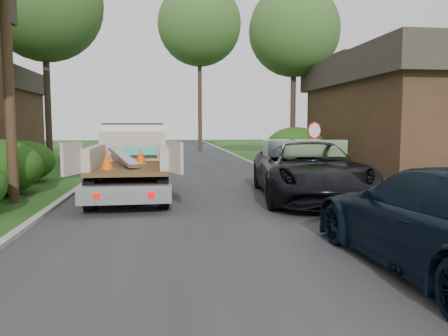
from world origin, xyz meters
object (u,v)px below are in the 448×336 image
tree_center_far (199,24)px  black_pickup (309,170)px  stop_sign (314,138)px  house_right (421,110)px  tree_left_far (44,3)px  flatbed_truck (133,155)px  tree_right_far (294,31)px  utility_pole (6,26)px

tree_center_far → black_pickup: tree_center_far is taller
stop_sign → house_right: house_right is taller
tree_left_far → flatbed_truck: bearing=-62.8°
tree_right_far → tree_left_far: bearing=-168.7°
tree_right_far → black_pickup: bearing=-104.5°
black_pickup → stop_sign: bearing=75.9°
tree_left_far → flatbed_truck: (5.41, -10.53, -7.68)m
stop_sign → utility_pole: bearing=-159.4°
stop_sign → black_pickup: 4.89m
house_right → tree_left_far: bearing=171.7°
house_right → tree_right_far: bearing=132.5°
utility_pole → black_pickup: bearing=-3.1°
tree_center_far → stop_sign: bearing=-81.3°
house_right → utility_pole: bearing=-154.0°
house_right → tree_center_far: tree_center_far is taller
house_right → black_pickup: house_right is taller
stop_sign → black_pickup: (-1.72, -4.50, -0.87)m
utility_pole → flatbed_truck: 5.36m
stop_sign → house_right: (7.80, 5.00, 1.38)m
stop_sign → utility_pole: size_ratio=0.25×
tree_left_far → tree_right_far: tree_left_far is taller
tree_right_far → black_pickup: size_ratio=1.75×
tree_left_far → black_pickup: (10.98, -12.50, -8.07)m
tree_center_far → black_pickup: 27.46m
tree_left_far → stop_sign: bearing=-32.2°
tree_right_far → black_pickup: (-4.02, -15.50, -7.57)m
tree_left_far → black_pickup: bearing=-48.7°
tree_right_far → utility_pole: bearing=-130.8°
tree_right_far → tree_center_far: size_ratio=0.79×
tree_center_far → utility_pole: bearing=-106.6°
tree_left_far → flatbed_truck: 14.11m
stop_sign → tree_left_far: 16.65m
tree_left_far → tree_right_far: (15.00, 3.00, -0.50)m
utility_pole → black_pickup: 9.94m
utility_pole → flatbed_truck: bearing=23.8°
tree_right_far → black_pickup: 17.71m
tree_left_far → black_pickup: tree_left_far is taller
tree_right_far → flatbed_truck: tree_right_far is taller
flatbed_truck → tree_left_far: bearing=116.0°
stop_sign → flatbed_truck: (-7.29, -2.53, -0.48)m
tree_right_far → flatbed_truck: 18.07m
stop_sign → house_right: 9.37m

